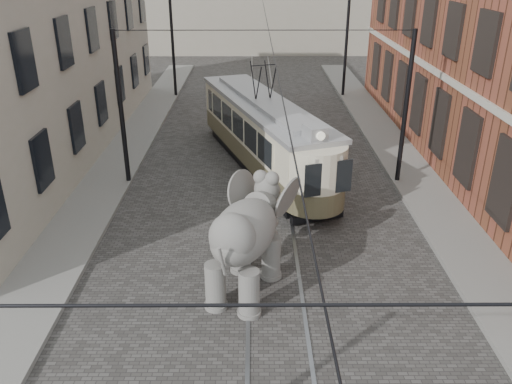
{
  "coord_description": "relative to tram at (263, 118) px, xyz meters",
  "views": [
    {
      "loc": [
        -0.57,
        -13.26,
        8.38
      ],
      "look_at": [
        -0.51,
        0.54,
        2.1
      ],
      "focal_mm": 36.57,
      "sensor_mm": 36.0,
      "label": 1
    }
  ],
  "objects": [
    {
      "name": "ground",
      "position": [
        0.19,
        -7.77,
        -2.21
      ],
      "size": [
        120.0,
        120.0,
        0.0
      ],
      "primitive_type": "plane",
      "color": "#474442"
    },
    {
      "name": "tram_rails",
      "position": [
        0.19,
        -7.77,
        -2.2
      ],
      "size": [
        1.54,
        80.0,
        0.02
      ],
      "primitive_type": null,
      "color": "slate",
      "rests_on": "ground"
    },
    {
      "name": "sidewalk_right",
      "position": [
        6.19,
        -7.77,
        -2.14
      ],
      "size": [
        2.0,
        60.0,
        0.15
      ],
      "primitive_type": "cube",
      "color": "slate",
      "rests_on": "ground"
    },
    {
      "name": "sidewalk_left",
      "position": [
        -6.31,
        -7.77,
        -2.14
      ],
      "size": [
        2.0,
        60.0,
        0.15
      ],
      "primitive_type": "cube",
      "color": "slate",
      "rests_on": "ground"
    },
    {
      "name": "stucco_building",
      "position": [
        -10.81,
        2.23,
        2.79
      ],
      "size": [
        7.0,
        24.0,
        10.0
      ],
      "primitive_type": "cube",
      "color": "#9E9682",
      "rests_on": "ground"
    },
    {
      "name": "catenary",
      "position": [
        -0.01,
        -2.77,
        0.79
      ],
      "size": [
        11.0,
        30.2,
        6.0
      ],
      "primitive_type": null,
      "color": "black",
      "rests_on": "ground"
    },
    {
      "name": "tram",
      "position": [
        0.0,
        0.0,
        0.0
      ],
      "size": [
        5.84,
        11.28,
        4.42
      ],
      "primitive_type": null,
      "rotation": [
        0.0,
        0.0,
        0.34
      ],
      "color": "beige",
      "rests_on": "ground"
    },
    {
      "name": "elephant",
      "position": [
        -0.63,
        -9.15,
        -0.78
      ],
      "size": [
        4.0,
        5.29,
        2.87
      ],
      "primitive_type": null,
      "rotation": [
        0.0,
        0.0,
        -0.34
      ],
      "color": "slate",
      "rests_on": "ground"
    }
  ]
}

